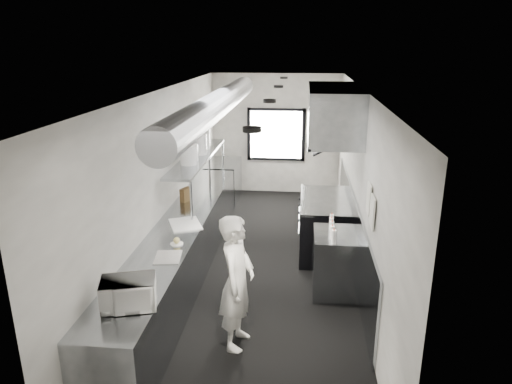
% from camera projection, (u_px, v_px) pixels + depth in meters
% --- Properties ---
extents(floor, '(3.00, 8.00, 0.01)m').
position_uv_depth(floor, '(260.00, 265.00, 7.61)').
color(floor, black).
rests_on(floor, ground).
extents(ceiling, '(3.00, 8.00, 0.01)m').
position_uv_depth(ceiling, '(261.00, 90.00, 6.75)').
color(ceiling, beige).
rests_on(ceiling, wall_back).
extents(wall_back, '(3.00, 0.02, 2.80)m').
position_uv_depth(wall_back, '(276.00, 134.00, 10.97)').
color(wall_back, silver).
rests_on(wall_back, floor).
extents(wall_front, '(3.00, 0.02, 2.80)m').
position_uv_depth(wall_front, '(210.00, 341.00, 3.39)').
color(wall_front, silver).
rests_on(wall_front, floor).
extents(wall_left, '(0.02, 8.00, 2.80)m').
position_uv_depth(wall_left, '(165.00, 180.00, 7.32)').
color(wall_left, silver).
rests_on(wall_left, floor).
extents(wall_right, '(0.02, 8.00, 2.80)m').
position_uv_depth(wall_right, '(360.00, 186.00, 7.03)').
color(wall_right, silver).
rests_on(wall_right, floor).
extents(wall_cladding, '(0.03, 5.50, 1.10)m').
position_uv_depth(wall_cladding, '(353.00, 231.00, 7.58)').
color(wall_cladding, gray).
rests_on(wall_cladding, wall_right).
extents(hvac_duct, '(0.40, 6.40, 0.40)m').
position_uv_depth(hvac_duct, '(218.00, 104.00, 7.27)').
color(hvac_duct, '#94969C').
rests_on(hvac_duct, ceiling).
extents(service_window, '(1.36, 0.05, 1.25)m').
position_uv_depth(service_window, '(276.00, 135.00, 10.93)').
color(service_window, white).
rests_on(service_window, wall_back).
extents(exhaust_hood, '(0.81, 2.20, 0.88)m').
position_uv_depth(exhaust_hood, '(333.00, 113.00, 7.43)').
color(exhaust_hood, gray).
rests_on(exhaust_hood, ceiling).
extents(prep_counter, '(0.70, 6.00, 0.90)m').
position_uv_depth(prep_counter, '(182.00, 250.00, 7.10)').
color(prep_counter, gray).
rests_on(prep_counter, floor).
extents(pass_shelf, '(0.45, 3.00, 0.68)m').
position_uv_depth(pass_shelf, '(198.00, 158.00, 8.20)').
color(pass_shelf, gray).
rests_on(pass_shelf, prep_counter).
extents(range, '(0.88, 1.60, 0.94)m').
position_uv_depth(range, '(324.00, 225.00, 8.03)').
color(range, black).
rests_on(range, floor).
extents(bottle_station, '(0.65, 0.80, 0.90)m').
position_uv_depth(bottle_station, '(336.00, 263.00, 6.69)').
color(bottle_station, gray).
rests_on(bottle_station, floor).
extents(far_work_table, '(0.70, 1.20, 0.90)m').
position_uv_depth(far_work_table, '(223.00, 181.00, 10.61)').
color(far_work_table, gray).
rests_on(far_work_table, floor).
extents(notice_sheet_a, '(0.02, 0.28, 0.38)m').
position_uv_depth(notice_sheet_a, '(369.00, 199.00, 5.84)').
color(notice_sheet_a, silver).
rests_on(notice_sheet_a, wall_right).
extents(notice_sheet_b, '(0.02, 0.28, 0.38)m').
position_uv_depth(notice_sheet_b, '(372.00, 212.00, 5.52)').
color(notice_sheet_b, silver).
rests_on(notice_sheet_b, wall_right).
extents(line_cook, '(0.47, 0.65, 1.64)m').
position_uv_depth(line_cook, '(237.00, 282.00, 5.40)').
color(line_cook, silver).
rests_on(line_cook, floor).
extents(microwave, '(0.59, 0.50, 0.30)m').
position_uv_depth(microwave, '(128.00, 293.00, 4.71)').
color(microwave, white).
rests_on(microwave, prep_counter).
extents(deli_tub_a, '(0.16, 0.16, 0.09)m').
position_uv_depth(deli_tub_a, '(107.00, 300.00, 4.79)').
color(deli_tub_a, silver).
rests_on(deli_tub_a, prep_counter).
extents(deli_tub_b, '(0.16, 0.16, 0.10)m').
position_uv_depth(deli_tub_b, '(125.00, 285.00, 5.08)').
color(deli_tub_b, silver).
rests_on(deli_tub_b, prep_counter).
extents(newspaper, '(0.37, 0.43, 0.01)m').
position_uv_depth(newspaper, '(168.00, 257.00, 5.83)').
color(newspaper, beige).
rests_on(newspaper, prep_counter).
extents(small_plate, '(0.21, 0.21, 0.01)m').
position_uv_depth(small_plate, '(177.00, 244.00, 6.21)').
color(small_plate, white).
rests_on(small_plate, prep_counter).
extents(pastry, '(0.09, 0.09, 0.09)m').
position_uv_depth(pastry, '(177.00, 240.00, 6.20)').
color(pastry, '#E3D177').
rests_on(pastry, small_plate).
extents(cutting_board, '(0.61, 0.68, 0.02)m').
position_uv_depth(cutting_board, '(185.00, 224.00, 6.88)').
color(cutting_board, white).
rests_on(cutting_board, prep_counter).
extents(knife_block, '(0.17, 0.23, 0.23)m').
position_uv_depth(knife_block, '(186.00, 195.00, 7.88)').
color(knife_block, brown).
rests_on(knife_block, prep_counter).
extents(plate_stack_a, '(0.31, 0.31, 0.31)m').
position_uv_depth(plate_stack_a, '(188.00, 155.00, 7.55)').
color(plate_stack_a, white).
rests_on(plate_stack_a, pass_shelf).
extents(plate_stack_b, '(0.24, 0.24, 0.27)m').
position_uv_depth(plate_stack_b, '(192.00, 152.00, 7.81)').
color(plate_stack_b, white).
rests_on(plate_stack_b, pass_shelf).
extents(plate_stack_c, '(0.32, 0.32, 0.35)m').
position_uv_depth(plate_stack_c, '(200.00, 144.00, 8.23)').
color(plate_stack_c, white).
rests_on(plate_stack_c, pass_shelf).
extents(plate_stack_d, '(0.27, 0.27, 0.40)m').
position_uv_depth(plate_stack_d, '(203.00, 138.00, 8.66)').
color(plate_stack_d, white).
rests_on(plate_stack_d, pass_shelf).
extents(squeeze_bottle_a, '(0.07, 0.07, 0.19)m').
position_uv_depth(squeeze_bottle_a, '(334.00, 237.00, 6.21)').
color(squeeze_bottle_a, white).
rests_on(squeeze_bottle_a, bottle_station).
extents(squeeze_bottle_b, '(0.08, 0.08, 0.19)m').
position_uv_depth(squeeze_bottle_b, '(332.00, 233.00, 6.35)').
color(squeeze_bottle_b, white).
rests_on(squeeze_bottle_b, bottle_station).
extents(squeeze_bottle_c, '(0.06, 0.06, 0.17)m').
position_uv_depth(squeeze_bottle_c, '(332.00, 227.00, 6.56)').
color(squeeze_bottle_c, white).
rests_on(squeeze_bottle_c, bottle_station).
extents(squeeze_bottle_d, '(0.06, 0.06, 0.18)m').
position_uv_depth(squeeze_bottle_d, '(331.00, 224.00, 6.68)').
color(squeeze_bottle_d, white).
rests_on(squeeze_bottle_d, bottle_station).
extents(squeeze_bottle_e, '(0.07, 0.07, 0.18)m').
position_uv_depth(squeeze_bottle_e, '(332.00, 220.00, 6.82)').
color(squeeze_bottle_e, white).
rests_on(squeeze_bottle_e, bottle_station).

